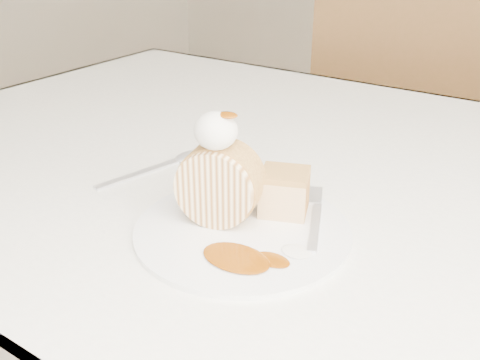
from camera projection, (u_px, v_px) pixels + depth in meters
The scene contains 10 objects.
table at pixel (307, 223), 0.78m from camera, with size 1.40×0.90×0.75m.
chair_far at pixel (403, 125), 1.43m from camera, with size 0.58×0.58×0.99m.
plate at pixel (242, 230), 0.58m from camera, with size 0.24×0.24×0.01m, color white.
roulade_slice at pixel (219, 184), 0.58m from camera, with size 0.09×0.09×0.05m, color #FFE5B1.
cake_chunk at pixel (284, 194), 0.61m from camera, with size 0.05×0.05×0.04m, color tan.
whipped_cream at pixel (216, 131), 0.55m from camera, with size 0.05×0.05×0.04m, color silver.
caramel_drizzle at pixel (227, 110), 0.54m from camera, with size 0.02×0.02×0.01m, color #733504.
caramel_pool at pixel (236, 258), 0.53m from camera, with size 0.07×0.05×0.00m, color #733504, non-canonical shape.
fork at pixel (315, 227), 0.58m from camera, with size 0.02×0.14×0.00m, color silver.
spoon at pixel (138, 174), 0.72m from camera, with size 0.02×0.16×0.00m, color silver.
Camera 1 is at (0.29, -0.41, 1.06)m, focal length 40.00 mm.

